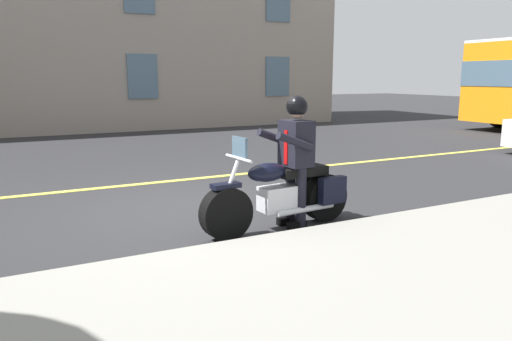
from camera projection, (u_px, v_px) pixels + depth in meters
name	position (u px, v px, depth m)	size (l,w,h in m)	color
ground_plane	(187.00, 209.00, 7.31)	(80.00, 80.00, 0.00)	#28282B
lane_center_stripe	(153.00, 183.00, 9.06)	(60.00, 0.16, 0.01)	#E5DB4C
motorcycle_main	(283.00, 195.00, 6.28)	(2.22, 0.71, 1.26)	black
rider_main	(295.00, 150.00, 6.27)	(0.65, 0.58, 1.74)	black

